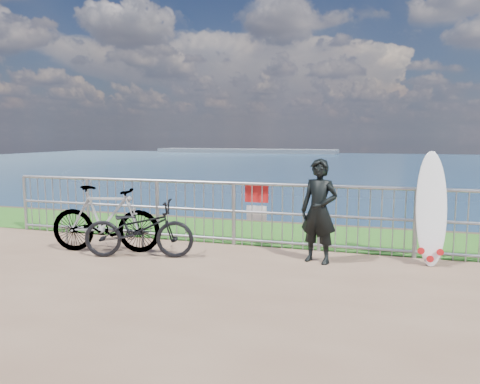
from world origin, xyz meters
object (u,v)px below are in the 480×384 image
(surfer, at_px, (319,211))
(bicycle_far, at_px, (106,219))
(surfboard, at_px, (431,213))
(bicycle_near, at_px, (139,229))

(surfer, xyz_separation_m, bicycle_far, (-3.46, -0.40, -0.24))
(surfer, bearing_deg, bicycle_far, -156.15)
(surfboard, xyz_separation_m, bicycle_far, (-5.08, -0.79, -0.23))
(surfer, height_order, surfboard, surfboard)
(surfer, xyz_separation_m, surfboard, (1.61, 0.39, -0.01))
(surfboard, xyz_separation_m, bicycle_near, (-4.38, -0.94, -0.33))
(bicycle_near, distance_m, bicycle_far, 0.72)
(surfer, height_order, bicycle_far, surfer)
(surfboard, bearing_deg, bicycle_far, -171.11)
(surfer, bearing_deg, surfboard, 30.82)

